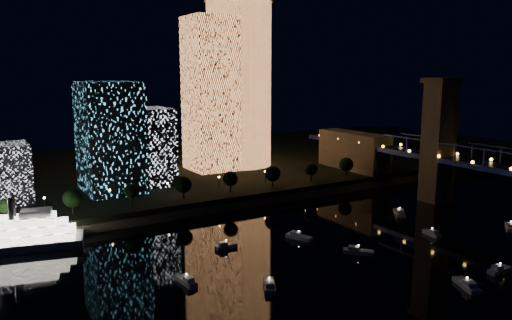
# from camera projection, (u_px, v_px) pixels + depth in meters

# --- Properties ---
(ground) EXTENTS (520.00, 520.00, 0.00)m
(ground) POSITION_uv_depth(u_px,v_px,m) (422.00, 275.00, 130.13)
(ground) COLOR black
(ground) RESTS_ON ground
(far_bank) EXTENTS (420.00, 160.00, 5.00)m
(far_bank) POSITION_uv_depth(u_px,v_px,m) (184.00, 167.00, 265.02)
(far_bank) COLOR black
(far_bank) RESTS_ON ground
(seawall) EXTENTS (420.00, 6.00, 3.00)m
(seawall) POSITION_uv_depth(u_px,v_px,m) (260.00, 201.00, 199.22)
(seawall) COLOR #6B5E4C
(seawall) RESTS_ON ground
(tower_cylindrical) EXTENTS (34.00, 34.00, 82.86)m
(tower_cylindrical) POSITION_uv_depth(u_px,v_px,m) (239.00, 83.00, 249.86)
(tower_cylindrical) COLOR #FF9951
(tower_cylindrical) RESTS_ON far_bank
(tower_rectangular) EXTENTS (22.95, 22.95, 73.03)m
(tower_rectangular) POSITION_uv_depth(u_px,v_px,m) (212.00, 94.00, 240.00)
(tower_rectangular) COLOR #FF9951
(tower_rectangular) RESTS_ON far_bank
(midrise_blocks) EXTENTS (102.13, 39.88, 43.61)m
(midrise_blocks) POSITION_uv_depth(u_px,v_px,m) (65.00, 149.00, 194.63)
(midrise_blocks) COLOR white
(midrise_blocks) RESTS_ON far_bank
(motorboats) EXTENTS (129.24, 66.59, 2.78)m
(motorboats) POSITION_uv_depth(u_px,v_px,m) (367.00, 259.00, 139.36)
(motorboats) COLOR silver
(motorboats) RESTS_ON ground
(esplanade_trees) EXTENTS (165.99, 6.65, 8.82)m
(esplanade_trees) POSITION_uv_depth(u_px,v_px,m) (202.00, 182.00, 191.42)
(esplanade_trees) COLOR black
(esplanade_trees) RESTS_ON far_bank
(street_lamps) EXTENTS (132.70, 0.70, 5.65)m
(street_lamps) POSITION_uv_depth(u_px,v_px,m) (168.00, 186.00, 190.92)
(street_lamps) COLOR black
(street_lamps) RESTS_ON far_bank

